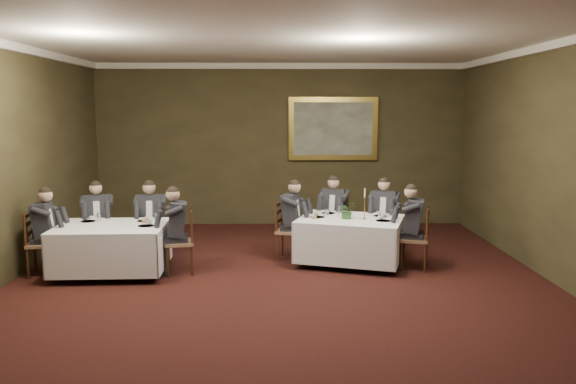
{
  "coord_description": "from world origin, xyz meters",
  "views": [
    {
      "loc": [
        0.0,
        -7.28,
        2.52
      ],
      "look_at": [
        0.13,
        2.03,
        1.15
      ],
      "focal_mm": 35.0,
      "sensor_mm": 36.0,
      "label": 1
    }
  ],
  "objects_px": {
    "diner_main_backleft": "(334,222)",
    "painting": "(333,129)",
    "chair_main_backright": "(384,238)",
    "diner_main_endright": "(415,237)",
    "chair_main_backleft": "(335,234)",
    "chair_sec_endleft": "(43,257)",
    "chair_sec_endright": "(181,255)",
    "diner_sec_backleft": "(98,230)",
    "candlestick": "(364,208)",
    "diner_main_backright": "(384,225)",
    "chair_sec_backleft": "(99,243)",
    "diner_sec_endright": "(179,241)",
    "chair_sec_backright": "(152,243)",
    "table_second": "(112,245)",
    "chair_main_endleft": "(289,243)",
    "diner_sec_backright": "(151,230)",
    "table_main": "(350,237)",
    "diner_sec_endleft": "(43,242)",
    "diner_main_endleft": "(290,229)",
    "centerpiece": "(347,210)",
    "chair_main_endright": "(415,252)"
  },
  "relations": [
    {
      "from": "chair_main_backright",
      "to": "diner_main_endleft",
      "type": "distance_m",
      "value": 1.72
    },
    {
      "from": "diner_main_backleft",
      "to": "painting",
      "type": "relative_size",
      "value": 0.7
    },
    {
      "from": "diner_main_backright",
      "to": "chair_main_endleft",
      "type": "distance_m",
      "value": 1.72
    },
    {
      "from": "chair_sec_endright",
      "to": "chair_main_backleft",
      "type": "bearing_deg",
      "value": -70.11
    },
    {
      "from": "chair_main_endleft",
      "to": "diner_sec_endright",
      "type": "distance_m",
      "value": 1.9
    },
    {
      "from": "chair_main_endleft",
      "to": "diner_main_endright",
      "type": "relative_size",
      "value": 0.74
    },
    {
      "from": "diner_main_endleft",
      "to": "diner_sec_endleft",
      "type": "bearing_deg",
      "value": -62.94
    },
    {
      "from": "chair_main_backleft",
      "to": "chair_main_endleft",
      "type": "xyz_separation_m",
      "value": [
        -0.83,
        -0.63,
        0.0
      ]
    },
    {
      "from": "chair_main_endleft",
      "to": "diner_main_endleft",
      "type": "distance_m",
      "value": 0.23
    },
    {
      "from": "table_main",
      "to": "diner_main_endright",
      "type": "distance_m",
      "value": 1.04
    },
    {
      "from": "diner_main_backleft",
      "to": "candlestick",
      "type": "distance_m",
      "value": 1.17
    },
    {
      "from": "chair_main_endleft",
      "to": "chair_sec_backright",
      "type": "relative_size",
      "value": 1.0
    },
    {
      "from": "diner_main_backright",
      "to": "centerpiece",
      "type": "height_order",
      "value": "diner_main_backright"
    },
    {
      "from": "diner_sec_backleft",
      "to": "candlestick",
      "type": "relative_size",
      "value": 2.58
    },
    {
      "from": "chair_main_backleft",
      "to": "diner_main_endright",
      "type": "relative_size",
      "value": 0.74
    },
    {
      "from": "diner_main_backleft",
      "to": "chair_sec_backright",
      "type": "relative_size",
      "value": 1.35
    },
    {
      "from": "diner_main_backleft",
      "to": "chair_main_endright",
      "type": "xyz_separation_m",
      "value": [
        1.17,
        -1.25,
        -0.23
      ]
    },
    {
      "from": "diner_main_backleft",
      "to": "diner_sec_endleft",
      "type": "height_order",
      "value": "same"
    },
    {
      "from": "diner_sec_endright",
      "to": "diner_sec_backright",
      "type": "bearing_deg",
      "value": 27.48
    },
    {
      "from": "centerpiece",
      "to": "diner_sec_backleft",
      "type": "bearing_deg",
      "value": 175.29
    },
    {
      "from": "chair_main_backleft",
      "to": "chair_sec_endleft",
      "type": "height_order",
      "value": "same"
    },
    {
      "from": "diner_main_endright",
      "to": "diner_sec_backleft",
      "type": "relative_size",
      "value": 1.0
    },
    {
      "from": "diner_sec_endleft",
      "to": "centerpiece",
      "type": "bearing_deg",
      "value": 88.72
    },
    {
      "from": "chair_main_endleft",
      "to": "diner_main_endright",
      "type": "xyz_separation_m",
      "value": [
        1.98,
        -0.63,
        0.23
      ]
    },
    {
      "from": "chair_sec_backright",
      "to": "diner_sec_endright",
      "type": "relative_size",
      "value": 0.74
    },
    {
      "from": "diner_sec_backright",
      "to": "chair_main_endright",
      "type": "bearing_deg",
      "value": 167.06
    },
    {
      "from": "chair_main_endleft",
      "to": "painting",
      "type": "bearing_deg",
      "value": 175.27
    },
    {
      "from": "table_second",
      "to": "chair_main_backleft",
      "type": "distance_m",
      "value": 3.87
    },
    {
      "from": "diner_main_endleft",
      "to": "centerpiece",
      "type": "height_order",
      "value": "diner_main_endleft"
    },
    {
      "from": "chair_sec_backleft",
      "to": "chair_sec_endleft",
      "type": "height_order",
      "value": "same"
    },
    {
      "from": "diner_sec_backleft",
      "to": "chair_sec_backleft",
      "type": "bearing_deg",
      "value": -90.0
    },
    {
      "from": "chair_sec_backleft",
      "to": "diner_sec_backleft",
      "type": "distance_m",
      "value": 0.23
    },
    {
      "from": "chair_main_endleft",
      "to": "chair_sec_backright",
      "type": "bearing_deg",
      "value": -76.49
    },
    {
      "from": "chair_sec_backleft",
      "to": "chair_sec_backright",
      "type": "relative_size",
      "value": 1.0
    },
    {
      "from": "table_second",
      "to": "diner_sec_endleft",
      "type": "distance_m",
      "value": 1.04
    },
    {
      "from": "diner_main_backleft",
      "to": "diner_main_endright",
      "type": "height_order",
      "value": "same"
    },
    {
      "from": "chair_main_endleft",
      "to": "painting",
      "type": "relative_size",
      "value": 0.52
    },
    {
      "from": "diner_sec_endright",
      "to": "candlestick",
      "type": "relative_size",
      "value": 2.58
    },
    {
      "from": "chair_main_backright",
      "to": "diner_sec_backleft",
      "type": "height_order",
      "value": "diner_sec_backleft"
    },
    {
      "from": "chair_sec_endright",
      "to": "chair_sec_endleft",
      "type": "relative_size",
      "value": 1.0
    },
    {
      "from": "diner_main_backright",
      "to": "chair_sec_backleft",
      "type": "distance_m",
      "value": 4.91
    },
    {
      "from": "chair_sec_endleft",
      "to": "diner_main_backleft",
      "type": "bearing_deg",
      "value": 100.38
    },
    {
      "from": "diner_main_backleft",
      "to": "chair_sec_backleft",
      "type": "relative_size",
      "value": 1.35
    },
    {
      "from": "chair_sec_backright",
      "to": "chair_sec_endright",
      "type": "relative_size",
      "value": 1.0
    },
    {
      "from": "diner_sec_backright",
      "to": "centerpiece",
      "type": "xyz_separation_m",
      "value": [
        3.26,
        -0.37,
        0.4
      ]
    },
    {
      "from": "chair_sec_endleft",
      "to": "chair_main_endleft",
      "type": "bearing_deg",
      "value": 95.49
    },
    {
      "from": "diner_main_backright",
      "to": "table_main",
      "type": "bearing_deg",
      "value": 65.71
    },
    {
      "from": "chair_main_backright",
      "to": "diner_main_endright",
      "type": "distance_m",
      "value": 1.06
    },
    {
      "from": "diner_sec_endright",
      "to": "painting",
      "type": "xyz_separation_m",
      "value": [
        2.71,
        3.73,
        1.6
      ]
    },
    {
      "from": "chair_main_backleft",
      "to": "chair_sec_endright",
      "type": "xyz_separation_m",
      "value": [
        -2.53,
        -1.43,
        0.0
      ]
    }
  ]
}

